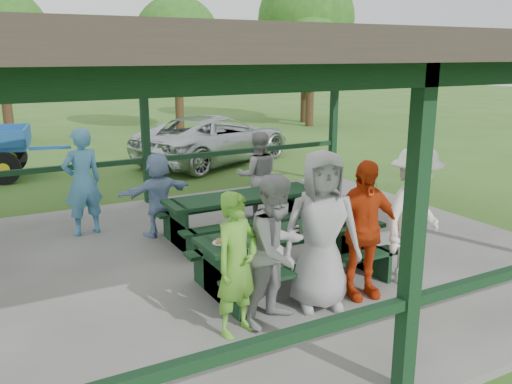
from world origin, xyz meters
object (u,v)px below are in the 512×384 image
picnic_table_far (243,210)px  picnic_table_near (292,249)px  spectator_lblue (158,194)px  spectator_blue (82,182)px  contestant_red (363,230)px  pickup_truck (215,139)px  spectator_grey (258,175)px  contestant_grey_mid (321,230)px  contestant_white_fedora (414,216)px  contestant_grey_left (278,250)px  contestant_green (237,264)px

picnic_table_far → picnic_table_near: bearing=-97.7°
spectator_lblue → spectator_blue: (-1.11, 0.67, 0.21)m
contestant_red → pickup_truck: contestant_red is taller
spectator_lblue → spectator_grey: 1.98m
contestant_grey_mid → contestant_red: contestant_grey_mid is taller
spectator_blue → spectator_grey: 3.16m
picnic_table_near → spectator_blue: spectator_blue is taller
spectator_lblue → spectator_blue: size_ratio=0.78×
spectator_lblue → spectator_grey: bearing=171.3°
contestant_white_fedora → contestant_grey_left: bearing=164.0°
picnic_table_far → contestant_grey_left: 3.07m
contestant_green → contestant_grey_left: bearing=-16.9°
contestant_red → pickup_truck: (2.29, 9.52, -0.29)m
contestant_red → contestant_white_fedora: size_ratio=0.92×
picnic_table_near → contestant_red: 1.05m
pickup_truck → picnic_table_near: bearing=139.3°
contestant_grey_mid → spectator_lblue: 3.70m
contestant_grey_mid → pickup_truck: size_ratio=0.39×
picnic_table_near → spectator_lblue: bearing=108.4°
contestant_white_fedora → spectator_blue: 5.50m
contestant_green → spectator_blue: 4.43m
picnic_table_far → contestant_grey_mid: bearing=-97.4°
contestant_green → spectator_lblue: 3.71m
contestant_red → pickup_truck: size_ratio=0.35×
contestant_green → pickup_truck: contestant_green is taller
contestant_grey_mid → spectator_grey: bearing=92.2°
picnic_table_far → contestant_red: contestant_red is taller
contestant_green → contestant_red: contestant_red is taller
contestant_red → contestant_white_fedora: contestant_white_fedora is taller
picnic_table_far → spectator_lblue: 1.48m
contestant_green → spectator_lblue: bearing=65.5°
spectator_blue → spectator_grey: (3.09, -0.61, -0.10)m
spectator_lblue → pickup_truck: (3.76, 5.92, -0.11)m
contestant_grey_mid → contestant_white_fedora: bearing=18.7°
contestant_grey_left → spectator_blue: (-1.29, 4.35, 0.05)m
picnic_table_near → pickup_truck: size_ratio=0.52×
picnic_table_near → picnic_table_far: bearing=82.3°
contestant_green → contestant_grey_left: 0.54m
contestant_grey_left → pickup_truck: 10.24m
picnic_table_far → contestant_white_fedora: (1.14, -2.79, 0.48)m
spectator_grey → pickup_truck: bearing=-85.9°
contestant_grey_left → spectator_blue: bearing=87.1°
contestant_grey_left → contestant_green: bearing=162.6°
contestant_green → spectator_blue: bearing=80.8°
contestant_grey_mid → spectator_blue: (-1.96, 4.26, -0.05)m
picnic_table_near → spectator_lblue: (-0.93, 2.81, 0.25)m
picnic_table_far → contestant_grey_mid: size_ratio=1.35×
contestant_red → spectator_grey: contestant_red is taller
contestant_white_fedora → contestant_grey_mid: bearing=161.5°
picnic_table_far → contestant_green: 3.29m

